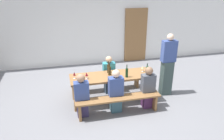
% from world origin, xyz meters
% --- Properties ---
extents(ground_plane, '(24.00, 24.00, 0.00)m').
position_xyz_m(ground_plane, '(0.00, 0.00, 0.00)').
color(ground_plane, slate).
extents(back_wall, '(14.00, 0.20, 3.20)m').
position_xyz_m(back_wall, '(0.00, 3.11, 1.60)').
color(back_wall, white).
rests_on(back_wall, ground).
extents(wooden_door, '(0.90, 0.06, 2.10)m').
position_xyz_m(wooden_door, '(1.70, 2.97, 1.05)').
color(wooden_door, olive).
rests_on(wooden_door, ground).
extents(tasting_table, '(2.18, 0.71, 0.75)m').
position_xyz_m(tasting_table, '(0.00, 0.00, 0.67)').
color(tasting_table, olive).
rests_on(tasting_table, ground).
extents(bench_near, '(2.08, 0.30, 0.45)m').
position_xyz_m(bench_near, '(0.00, -0.66, 0.36)').
color(bench_near, olive).
rests_on(bench_near, ground).
extents(bench_far, '(2.08, 0.30, 0.45)m').
position_xyz_m(bench_far, '(0.00, 0.66, 0.36)').
color(bench_far, olive).
rests_on(bench_far, ground).
extents(wine_bottle_0, '(0.07, 0.07, 0.33)m').
position_xyz_m(wine_bottle_0, '(0.88, -0.22, 0.88)').
color(wine_bottle_0, '#234C2D').
rests_on(wine_bottle_0, tasting_table).
extents(wine_bottle_1, '(0.07, 0.07, 0.32)m').
position_xyz_m(wine_bottle_1, '(-0.05, 0.04, 0.87)').
color(wine_bottle_1, '#332814').
rests_on(wine_bottle_1, tasting_table).
extents(wine_bottle_2, '(0.07, 0.07, 0.32)m').
position_xyz_m(wine_bottle_2, '(-0.05, 0.21, 0.87)').
color(wine_bottle_2, '#332814').
rests_on(wine_bottle_2, tasting_table).
extents(wine_bottle_3, '(0.07, 0.07, 0.34)m').
position_xyz_m(wine_bottle_3, '(0.34, -0.20, 0.88)').
color(wine_bottle_3, '#143319').
rests_on(wine_bottle_3, tasting_table).
extents(wine_glass_0, '(0.07, 0.07, 0.16)m').
position_xyz_m(wine_glass_0, '(-0.67, -0.03, 0.86)').
color(wine_glass_0, silver).
rests_on(wine_glass_0, tasting_table).
extents(wine_glass_1, '(0.07, 0.07, 0.16)m').
position_xyz_m(wine_glass_1, '(0.87, 0.06, 0.87)').
color(wine_glass_1, silver).
rests_on(wine_glass_1, tasting_table).
extents(wine_glass_2, '(0.06, 0.06, 0.18)m').
position_xyz_m(wine_glass_2, '(-0.97, 0.03, 0.88)').
color(wine_glass_2, silver).
rests_on(wine_glass_2, tasting_table).
extents(seated_guest_near_0, '(0.34, 0.24, 1.09)m').
position_xyz_m(seated_guest_near_0, '(-0.85, -0.51, 0.52)').
color(seated_guest_near_0, '#393158').
rests_on(seated_guest_near_0, ground).
extents(seated_guest_near_1, '(0.35, 0.24, 1.11)m').
position_xyz_m(seated_guest_near_1, '(-0.03, -0.51, 0.53)').
color(seated_guest_near_1, '#355865').
rests_on(seated_guest_near_1, ground).
extents(seated_guest_near_2, '(0.34, 0.24, 1.10)m').
position_xyz_m(seated_guest_near_2, '(0.81, -0.51, 0.53)').
color(seated_guest_near_2, '#502852').
rests_on(seated_guest_near_2, ground).
extents(seated_guest_far_0, '(0.34, 0.24, 1.11)m').
position_xyz_m(seated_guest_far_0, '(0.03, 0.51, 0.53)').
color(seated_guest_far_0, '#3D5165').
rests_on(seated_guest_far_0, ground).
extents(standing_host, '(0.39, 0.24, 1.76)m').
position_xyz_m(standing_host, '(1.59, 0.03, 0.85)').
color(standing_host, '#384947').
rests_on(standing_host, ground).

